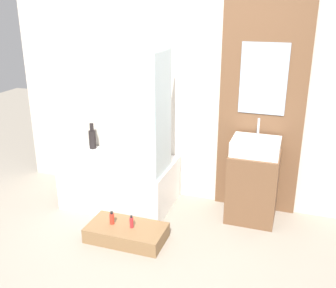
# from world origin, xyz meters

# --- Properties ---
(ground_plane) EXTENTS (12.00, 12.00, 0.00)m
(ground_plane) POSITION_xyz_m (0.00, 0.00, 0.00)
(ground_plane) COLOR gray
(wall_tiled_back) EXTENTS (4.20, 0.06, 2.60)m
(wall_tiled_back) POSITION_xyz_m (0.00, 1.58, 1.30)
(wall_tiled_back) COLOR beige
(wall_tiled_back) RESTS_ON ground_plane
(wall_wood_accent) EXTENTS (0.86, 0.04, 2.60)m
(wall_wood_accent) POSITION_xyz_m (0.75, 1.53, 1.31)
(wall_wood_accent) COLOR brown
(wall_wood_accent) RESTS_ON ground_plane
(bathtub) EXTENTS (1.16, 0.75, 0.49)m
(bathtub) POSITION_xyz_m (-0.68, 1.16, 0.25)
(bathtub) COLOR white
(bathtub) RESTS_ON ground_plane
(glass_shower_screen) EXTENTS (0.01, 0.46, 1.23)m
(glass_shower_screen) POSITION_xyz_m (-0.13, 1.03, 1.11)
(glass_shower_screen) COLOR silver
(glass_shower_screen) RESTS_ON bathtub
(wooden_step_bench) EXTENTS (0.74, 0.39, 0.14)m
(wooden_step_bench) POSITION_xyz_m (-0.31, 0.49, 0.07)
(wooden_step_bench) COLOR olive
(wooden_step_bench) RESTS_ON ground_plane
(vanity_cabinet) EXTENTS (0.49, 0.45, 0.72)m
(vanity_cabinet) POSITION_xyz_m (0.75, 1.29, 0.36)
(vanity_cabinet) COLOR brown
(vanity_cabinet) RESTS_ON ground_plane
(sink) EXTENTS (0.47, 0.38, 0.33)m
(sink) POSITION_xyz_m (0.75, 1.29, 0.80)
(sink) COLOR white
(sink) RESTS_ON vanity_cabinet
(vase_tall_dark) EXTENTS (0.08, 0.08, 0.31)m
(vase_tall_dark) POSITION_xyz_m (-1.17, 1.44, 0.62)
(vase_tall_dark) COLOR black
(vase_tall_dark) RESTS_ON bathtub
(vase_round_light) EXTENTS (0.09, 0.09, 0.09)m
(vase_round_light) POSITION_xyz_m (-1.02, 1.43, 0.54)
(vase_round_light) COLOR silver
(vase_round_light) RESTS_ON bathtub
(bottle_soap_primary) EXTENTS (0.04, 0.04, 0.13)m
(bottle_soap_primary) POSITION_xyz_m (-0.46, 0.49, 0.20)
(bottle_soap_primary) COLOR red
(bottle_soap_primary) RESTS_ON wooden_step_bench
(bottle_soap_secondary) EXTENTS (0.04, 0.04, 0.12)m
(bottle_soap_secondary) POSITION_xyz_m (-0.26, 0.49, 0.20)
(bottle_soap_secondary) COLOR red
(bottle_soap_secondary) RESTS_ON wooden_step_bench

